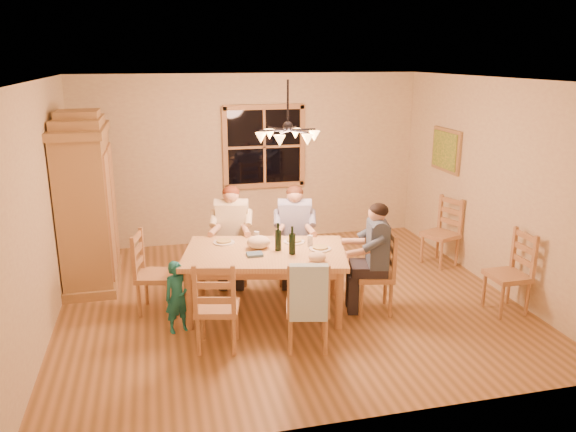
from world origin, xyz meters
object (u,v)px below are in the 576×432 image
object	(u,v)px
dining_table	(265,259)
child	(178,297)
chair_near_left	(218,321)
chair_far_left	(233,261)
armoire	(87,206)
adult_plaid_man	(295,223)
chair_near_right	(307,321)
chair_spare_front	(506,288)
chair_far_right	(295,261)
chair_end_left	(157,287)
chair_end_right	(374,287)
wine_bottle_b	(292,240)
wine_bottle_a	(278,237)
chair_spare_back	(440,244)
adult_woman	(232,223)
adult_slate_man	(376,244)

from	to	relation	value
dining_table	child	distance (m)	1.11
chair_near_left	chair_far_left	bearing A→B (deg)	90.00
armoire	adult_plaid_man	distance (m)	2.73
chair_near_right	chair_spare_front	world-z (taller)	same
armoire	chair_far_right	bearing A→B (deg)	-14.13
chair_end_left	chair_spare_front	distance (m)	4.17
adult_plaid_man	chair_near_right	bearing A→B (deg)	93.37
adult_plaid_man	child	size ratio (longest dim) A/B	1.07
chair_end_right	wine_bottle_b	world-z (taller)	wine_bottle_b
chair_far_left	child	bearing A→B (deg)	71.04
chair_near_left	wine_bottle_a	bearing A→B (deg)	55.49
armoire	chair_near_right	size ratio (longest dim) A/B	2.32
chair_near_left	wine_bottle_a	size ratio (longest dim) A/B	3.00
chair_near_left	chair_spare_back	xyz separation A→B (m)	(3.44, 1.70, 0.00)
chair_spare_back	chair_spare_front	bearing A→B (deg)	158.91
dining_table	chair_far_left	size ratio (longest dim) A/B	2.10
adult_woman	chair_spare_front	xyz separation A→B (m)	(3.04, -1.65, -0.54)
wine_bottle_b	child	bearing A→B (deg)	-175.07
child	chair_spare_front	world-z (taller)	chair_spare_front
dining_table	chair_far_left	distance (m)	1.06
chair_far_left	armoire	bearing A→B (deg)	-1.44
chair_far_left	adult_plaid_man	xyz separation A→B (m)	(0.81, -0.19, 0.54)
chair_near_right	child	bearing A→B (deg)	165.39
chair_end_left	adult_woman	bearing A→B (deg)	136.74
chair_end_right	wine_bottle_b	xyz separation A→B (m)	(-0.98, 0.12, 0.62)
wine_bottle_b	adult_woman	bearing A→B (deg)	115.45
chair_end_right	chair_spare_back	world-z (taller)	same
chair_near_left	adult_woman	size ratio (longest dim) A/B	1.13
wine_bottle_b	child	xyz separation A→B (m)	(-1.33, -0.11, -0.52)
adult_woman	chair_near_left	bearing A→B (deg)	90.00
chair_near_right	adult_plaid_man	world-z (taller)	adult_plaid_man
chair_near_left	wine_bottle_a	xyz separation A→B (m)	(0.81, 0.74, 0.62)
adult_plaid_man	chair_spare_back	distance (m)	2.30
chair_near_right	wine_bottle_a	world-z (taller)	wine_bottle_a
chair_near_right	chair_spare_back	xyz separation A→B (m)	(2.53, 1.91, 0.00)
dining_table	chair_end_right	bearing A→B (deg)	-13.13
chair_spare_front	chair_spare_back	bearing A→B (deg)	-0.71
chair_near_right	chair_end_right	world-z (taller)	same
armoire	chair_far_left	xyz separation A→B (m)	(1.83, -0.48, -0.75)
chair_near_left	chair_end_right	size ratio (longest dim) A/B	1.00
chair_far_right	adult_slate_man	distance (m)	1.39
chair_end_right	wine_bottle_b	distance (m)	1.17
adult_woman	chair_spare_front	world-z (taller)	adult_woman
chair_near_left	chair_spare_front	xyz separation A→B (m)	(3.44, 0.07, 0.00)
child	chair_spare_back	distance (m)	4.02
chair_near_left	chair_spare_back	size ratio (longest dim) A/B	1.00
chair_far_right	chair_near_left	bearing A→B (deg)	64.80
adult_plaid_man	wine_bottle_a	bearing A→B (deg)	76.38
chair_end_left	chair_far_left	bearing A→B (deg)	136.74
chair_near_right	chair_spare_back	bearing A→B (deg)	50.16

